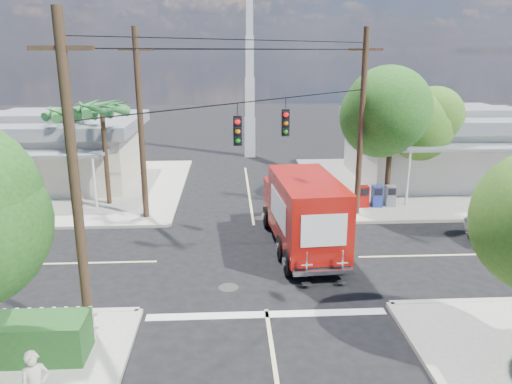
{
  "coord_description": "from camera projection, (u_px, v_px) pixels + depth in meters",
  "views": [
    {
      "loc": [
        -1.1,
        -18.2,
        7.93
      ],
      "look_at": [
        0.0,
        2.0,
        2.2
      ],
      "focal_mm": 35.0,
      "sensor_mm": 36.0,
      "label": 1
    }
  ],
  "objects": [
    {
      "name": "palm_nw_back",
      "position": [
        71.0,
        114.0,
        26.58
      ],
      "size": [
        3.01,
        3.08,
        5.19
      ],
      "color": "#422D1C",
      "rests_on": "sidewalk_nw"
    },
    {
      "name": "sidewalk_nw",
      "position": [
        65.0,
        189.0,
        29.57
      ],
      "size": [
        14.12,
        14.12,
        0.14
      ],
      "color": "gray",
      "rests_on": "ground"
    },
    {
      "name": "utility_poles",
      "position": [
        217.0,
        136.0,
        19.89
      ],
      "size": [
        12.0,
        10.68,
        9.0
      ],
      "color": "#473321",
      "rests_on": "ground"
    },
    {
      "name": "building_nw",
      "position": [
        51.0,
        148.0,
        30.44
      ],
      "size": [
        10.8,
        10.2,
        4.3
      ],
      "color": "beige",
      "rests_on": "sidewalk_nw"
    },
    {
      "name": "delivery_truck",
      "position": [
        303.0,
        212.0,
        20.38
      ],
      "size": [
        2.83,
        7.45,
        3.16
      ],
      "color": "black",
      "rests_on": "ground"
    },
    {
      "name": "tree_ne_back",
      "position": [
        425.0,
        121.0,
        27.68
      ],
      "size": [
        3.77,
        3.66,
        5.82
      ],
      "color": "#422D1C",
      "rests_on": "sidewalk_ne"
    },
    {
      "name": "palm_nw_front",
      "position": [
        102.0,
        110.0,
        25.14
      ],
      "size": [
        3.01,
        3.08,
        5.59
      ],
      "color": "#422D1C",
      "rests_on": "sidewalk_nw"
    },
    {
      "name": "ground",
      "position": [
        259.0,
        259.0,
        19.7
      ],
      "size": [
        120.0,
        120.0,
        0.0
      ],
      "primitive_type": "plane",
      "color": "black",
      "rests_on": "ground"
    },
    {
      "name": "road_markings",
      "position": [
        261.0,
        275.0,
        18.29
      ],
      "size": [
        32.0,
        32.0,
        0.01
      ],
      "color": "beige",
      "rests_on": "ground"
    },
    {
      "name": "tree_ne_front",
      "position": [
        393.0,
        116.0,
        25.27
      ],
      "size": [
        4.21,
        4.14,
        6.66
      ],
      "color": "#422D1C",
      "rests_on": "sidewalk_ne"
    },
    {
      "name": "sidewalk_ne",
      "position": [
        424.0,
        183.0,
        30.7
      ],
      "size": [
        14.12,
        14.12,
        0.14
      ],
      "color": "gray",
      "rests_on": "ground"
    },
    {
      "name": "building_ne",
      "position": [
        446.0,
        144.0,
        31.22
      ],
      "size": [
        11.8,
        10.2,
        4.5
      ],
      "color": "beige",
      "rests_on": "sidewalk_ne"
    },
    {
      "name": "radio_tower",
      "position": [
        250.0,
        83.0,
        37.4
      ],
      "size": [
        0.8,
        0.8,
        17.0
      ],
      "color": "silver",
      "rests_on": "ground"
    },
    {
      "name": "vending_boxes",
      "position": [
        377.0,
        196.0,
        25.81
      ],
      "size": [
        1.9,
        0.5,
        1.1
      ],
      "color": "#AF100C",
      "rests_on": "sidewalk_ne"
    }
  ]
}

